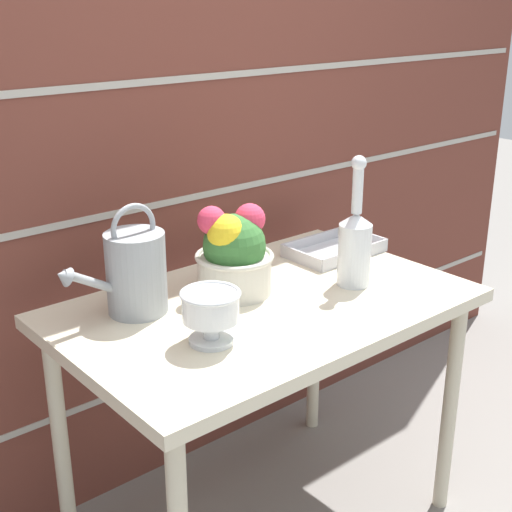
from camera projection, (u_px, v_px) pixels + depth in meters
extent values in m
cube|color=brown|center=(160.00, 141.00, 2.12)|extent=(3.60, 0.08, 2.20)
cube|color=#A8A399|center=(177.00, 371.00, 2.36)|extent=(3.53, 0.00, 0.02)
cube|color=#A8A399|center=(170.00, 202.00, 2.16)|extent=(3.53, 0.00, 0.02)
cube|color=#A8A399|center=(165.00, 81.00, 2.03)|extent=(3.53, 0.00, 0.02)
cube|color=beige|center=(264.00, 308.00, 1.91)|extent=(1.09, 0.70, 0.04)
cylinder|color=beige|center=(450.00, 407.00, 2.13)|extent=(0.04, 0.04, 0.70)
cylinder|color=beige|center=(61.00, 445.00, 1.95)|extent=(0.04, 0.04, 0.70)
cylinder|color=beige|center=(315.00, 340.00, 2.54)|extent=(0.04, 0.04, 0.70)
cylinder|color=#93999E|center=(136.00, 273.00, 1.81)|extent=(0.15, 0.15, 0.21)
cylinder|color=#93999E|center=(90.00, 282.00, 1.73)|extent=(0.14, 0.02, 0.09)
cone|color=#93999E|center=(63.00, 276.00, 1.68)|extent=(0.05, 0.05, 0.06)
torus|color=#93999E|center=(133.00, 228.00, 1.77)|extent=(0.13, 0.01, 0.13)
cylinder|color=silver|center=(211.00, 340.00, 1.68)|extent=(0.11, 0.11, 0.01)
cylinder|color=silver|center=(211.00, 329.00, 1.67)|extent=(0.04, 0.04, 0.05)
sphere|color=silver|center=(211.00, 328.00, 1.67)|extent=(0.05, 0.05, 0.05)
cylinder|color=silver|center=(211.00, 307.00, 1.65)|extent=(0.13, 0.13, 0.07)
torus|color=silver|center=(210.00, 293.00, 1.64)|extent=(0.14, 0.14, 0.01)
cylinder|color=beige|center=(235.00, 274.00, 1.94)|extent=(0.20, 0.20, 0.11)
torus|color=beige|center=(234.00, 256.00, 1.93)|extent=(0.22, 0.22, 0.01)
sphere|color=#387033|center=(234.00, 245.00, 1.92)|extent=(0.17, 0.17, 0.17)
sphere|color=yellow|center=(226.00, 233.00, 1.87)|extent=(0.10, 0.10, 0.10)
sphere|color=#E03856|center=(212.00, 220.00, 1.87)|extent=(0.08, 0.08, 0.08)
sphere|color=#E03856|center=(250.00, 219.00, 1.92)|extent=(0.08, 0.08, 0.08)
cylinder|color=silver|center=(354.00, 255.00, 1.99)|extent=(0.09, 0.09, 0.18)
cone|color=silver|center=(356.00, 219.00, 1.95)|extent=(0.09, 0.09, 0.03)
cylinder|color=silver|center=(357.00, 191.00, 1.92)|extent=(0.03, 0.03, 0.13)
sphere|color=silver|center=(359.00, 163.00, 1.90)|extent=(0.04, 0.04, 0.04)
cube|color=#B7B7BC|center=(334.00, 252.00, 2.25)|extent=(0.29, 0.18, 0.01)
cube|color=#B7B7BC|center=(356.00, 255.00, 2.18)|extent=(0.29, 0.01, 0.04)
cube|color=#B7B7BC|center=(315.00, 240.00, 2.31)|extent=(0.29, 0.01, 0.04)
cube|color=#B7B7BC|center=(301.00, 258.00, 2.16)|extent=(0.01, 0.18, 0.04)
cube|color=#B7B7BC|center=(366.00, 238.00, 2.33)|extent=(0.01, 0.18, 0.04)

